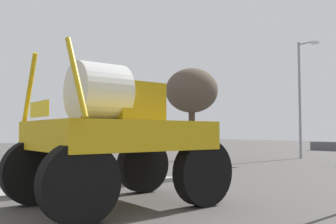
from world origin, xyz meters
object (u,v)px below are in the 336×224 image
(oversize_sprayer, at_px, (117,136))
(bare_tree_left, at_px, (192,91))
(streetlight_far_left, at_px, (301,94))
(traffic_signal_near_left, at_px, (142,116))

(oversize_sprayer, distance_m, bare_tree_left, 16.09)
(streetlight_far_left, bearing_deg, oversize_sprayer, -72.64)
(oversize_sprayer, height_order, streetlight_far_left, streetlight_far_left)
(streetlight_far_left, bearing_deg, bare_tree_left, -116.59)
(bare_tree_left, bearing_deg, streetlight_far_left, 63.41)
(oversize_sprayer, bearing_deg, traffic_signal_near_left, 49.99)
(oversize_sprayer, relative_size, streetlight_far_left, 0.61)
(streetlight_far_left, xyz_separation_m, bare_tree_left, (-3.76, -7.51, -0.01))
(oversize_sprayer, distance_m, traffic_signal_near_left, 5.79)
(streetlight_far_left, distance_m, bare_tree_left, 8.40)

